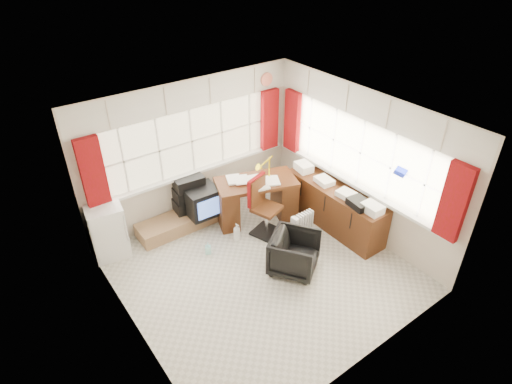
{
  "coord_description": "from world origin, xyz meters",
  "views": [
    {
      "loc": [
        -2.98,
        -3.91,
        4.65
      ],
      "look_at": [
        0.3,
        0.55,
        1.06
      ],
      "focal_mm": 30.0,
      "sensor_mm": 36.0,
      "label": 1
    }
  ],
  "objects_px": {
    "radiator": "(303,230)",
    "desk": "(256,198)",
    "office_chair": "(294,253)",
    "crt_tv": "(202,201)",
    "desk_lamp": "(269,162)",
    "mini_fridge": "(108,230)",
    "task_chair": "(261,204)",
    "tv_bench": "(178,223)",
    "credenza": "(334,206)"
  },
  "relations": [
    {
      "from": "desk",
      "to": "radiator",
      "type": "bearing_deg",
      "value": -75.69
    },
    {
      "from": "tv_bench",
      "to": "desk",
      "type": "bearing_deg",
      "value": -23.11
    },
    {
      "from": "task_chair",
      "to": "mini_fridge",
      "type": "distance_m",
      "value": 2.51
    },
    {
      "from": "desk",
      "to": "crt_tv",
      "type": "bearing_deg",
      "value": 155.4
    },
    {
      "from": "desk_lamp",
      "to": "task_chair",
      "type": "bearing_deg",
      "value": -142.89
    },
    {
      "from": "task_chair",
      "to": "mini_fridge",
      "type": "xyz_separation_m",
      "value": [
        -2.31,
        0.98,
        -0.11
      ]
    },
    {
      "from": "office_chair",
      "to": "crt_tv",
      "type": "relative_size",
      "value": 1.24
    },
    {
      "from": "credenza",
      "to": "tv_bench",
      "type": "height_order",
      "value": "credenza"
    },
    {
      "from": "crt_tv",
      "to": "mini_fridge",
      "type": "relative_size",
      "value": 0.62
    },
    {
      "from": "desk_lamp",
      "to": "tv_bench",
      "type": "relative_size",
      "value": 0.31
    },
    {
      "from": "desk_lamp",
      "to": "mini_fridge",
      "type": "bearing_deg",
      "value": 165.73
    },
    {
      "from": "desk_lamp",
      "to": "office_chair",
      "type": "relative_size",
      "value": 0.62
    },
    {
      "from": "tv_bench",
      "to": "radiator",
      "type": "bearing_deg",
      "value": -44.68
    },
    {
      "from": "desk",
      "to": "task_chair",
      "type": "bearing_deg",
      "value": -113.42
    },
    {
      "from": "mini_fridge",
      "to": "office_chair",
      "type": "bearing_deg",
      "value": -43.98
    },
    {
      "from": "credenza",
      "to": "crt_tv",
      "type": "relative_size",
      "value": 3.51
    },
    {
      "from": "radiator",
      "to": "mini_fridge",
      "type": "xyz_separation_m",
      "value": [
        -2.71,
        1.61,
        0.23
      ]
    },
    {
      "from": "radiator",
      "to": "office_chair",
      "type": "bearing_deg",
      "value": -142.03
    },
    {
      "from": "office_chair",
      "to": "crt_tv",
      "type": "height_order",
      "value": "crt_tv"
    },
    {
      "from": "desk_lamp",
      "to": "task_chair",
      "type": "distance_m",
      "value": 0.73
    },
    {
      "from": "credenza",
      "to": "mini_fridge",
      "type": "distance_m",
      "value": 3.79
    },
    {
      "from": "desk_lamp",
      "to": "crt_tv",
      "type": "height_order",
      "value": "desk_lamp"
    },
    {
      "from": "desk_lamp",
      "to": "mini_fridge",
      "type": "xyz_separation_m",
      "value": [
        -2.7,
        0.69,
        -0.65
      ]
    },
    {
      "from": "credenza",
      "to": "crt_tv",
      "type": "height_order",
      "value": "credenza"
    },
    {
      "from": "tv_bench",
      "to": "desk_lamp",
      "type": "bearing_deg",
      "value": -21.48
    },
    {
      "from": "task_chair",
      "to": "mini_fridge",
      "type": "bearing_deg",
      "value": 156.9
    },
    {
      "from": "radiator",
      "to": "mini_fridge",
      "type": "bearing_deg",
      "value": 149.22
    },
    {
      "from": "desk_lamp",
      "to": "tv_bench",
      "type": "xyz_separation_m",
      "value": [
        -1.54,
        0.61,
        -0.98
      ]
    },
    {
      "from": "task_chair",
      "to": "mini_fridge",
      "type": "height_order",
      "value": "task_chair"
    },
    {
      "from": "task_chair",
      "to": "radiator",
      "type": "height_order",
      "value": "task_chair"
    },
    {
      "from": "credenza",
      "to": "radiator",
      "type": "bearing_deg",
      "value": -178.92
    },
    {
      "from": "crt_tv",
      "to": "desk_lamp",
      "type": "bearing_deg",
      "value": -22.03
    },
    {
      "from": "desk",
      "to": "crt_tv",
      "type": "relative_size",
      "value": 2.69
    },
    {
      "from": "radiator",
      "to": "desk",
      "type": "bearing_deg",
      "value": 104.31
    },
    {
      "from": "desk_lamp",
      "to": "radiator",
      "type": "relative_size",
      "value": 0.79
    },
    {
      "from": "office_chair",
      "to": "credenza",
      "type": "height_order",
      "value": "credenza"
    },
    {
      "from": "task_chair",
      "to": "tv_bench",
      "type": "relative_size",
      "value": 0.76
    },
    {
      "from": "desk_lamp",
      "to": "tv_bench",
      "type": "bearing_deg",
      "value": 158.52
    },
    {
      "from": "office_chair",
      "to": "radiator",
      "type": "bearing_deg",
      "value": 3.0
    },
    {
      "from": "office_chair",
      "to": "credenza",
      "type": "xyz_separation_m",
      "value": [
        1.3,
        0.46,
        0.07
      ]
    },
    {
      "from": "tv_bench",
      "to": "crt_tv",
      "type": "relative_size",
      "value": 2.46
    },
    {
      "from": "task_chair",
      "to": "credenza",
      "type": "xyz_separation_m",
      "value": [
        1.13,
        -0.62,
        -0.17
      ]
    },
    {
      "from": "task_chair",
      "to": "radiator",
      "type": "relative_size",
      "value": 1.9
    },
    {
      "from": "task_chair",
      "to": "tv_bench",
      "type": "xyz_separation_m",
      "value": [
        -1.15,
        0.9,
        -0.44
      ]
    },
    {
      "from": "tv_bench",
      "to": "mini_fridge",
      "type": "distance_m",
      "value": 1.21
    },
    {
      "from": "tv_bench",
      "to": "mini_fridge",
      "type": "height_order",
      "value": "mini_fridge"
    },
    {
      "from": "tv_bench",
      "to": "crt_tv",
      "type": "distance_m",
      "value": 0.6
    },
    {
      "from": "task_chair",
      "to": "credenza",
      "type": "bearing_deg",
      "value": -28.61
    },
    {
      "from": "office_chair",
      "to": "credenza",
      "type": "distance_m",
      "value": 1.38
    },
    {
      "from": "office_chair",
      "to": "tv_bench",
      "type": "height_order",
      "value": "office_chair"
    }
  ]
}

